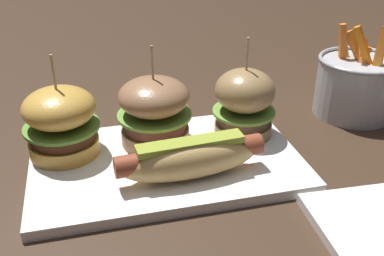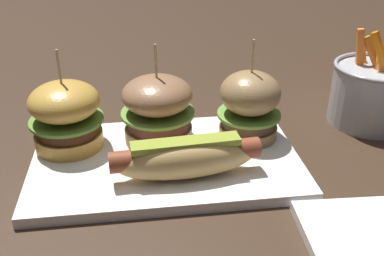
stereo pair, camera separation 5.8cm
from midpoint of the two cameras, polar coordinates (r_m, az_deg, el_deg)
ground_plane at (r=0.60m, az=-0.55°, el=-4.84°), size 3.00×3.00×0.00m
platter_main at (r=0.60m, az=-0.55°, el=-4.27°), size 0.35×0.21×0.01m
hot_dog at (r=0.54m, az=2.27°, el=-3.79°), size 0.18×0.06×0.05m
slider_left at (r=0.61m, az=-13.13°, el=1.57°), size 0.10×0.10×0.14m
slider_center at (r=0.61m, az=-1.67°, el=2.35°), size 0.10×0.10×0.14m
slider_right at (r=0.63m, az=9.93°, el=2.88°), size 0.09×0.09×0.14m
fries_bucket at (r=0.76m, az=24.03°, el=4.06°), size 0.13×0.13×0.15m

